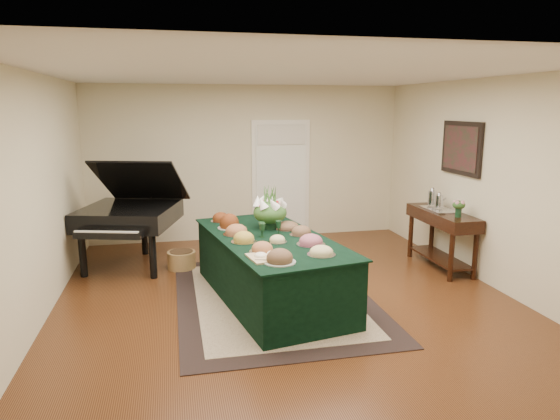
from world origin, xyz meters
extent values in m
plane|color=#32170B|center=(0.00, 0.00, 0.00)|extent=(6.00, 6.00, 0.00)
cube|color=black|center=(-0.15, 0.01, 0.01)|extent=(2.34, 3.28, 0.01)
cube|color=beige|center=(-0.15, 0.01, 0.01)|extent=(1.87, 2.81, 0.01)
cube|color=white|center=(0.60, 2.98, 1.05)|extent=(1.05, 0.04, 2.10)
cube|color=white|center=(0.60, 2.96, 1.00)|extent=(0.90, 0.06, 2.00)
cube|color=black|center=(-0.19, -0.01, 0.39)|extent=(1.59, 2.69, 0.78)
cube|color=black|center=(-0.19, -0.01, 0.78)|extent=(1.66, 2.76, 0.02)
cylinder|color=#AAB3AA|center=(-0.62, 0.52, 0.80)|extent=(0.30, 0.30, 0.01)
ellipsoid|color=maroon|center=(-0.62, 0.52, 0.87)|extent=(0.25, 0.25, 0.13)
cylinder|color=silver|center=(-0.16, -0.29, 0.80)|extent=(0.22, 0.22, 0.01)
ellipsoid|color=beige|center=(-0.16, -0.29, 0.83)|extent=(0.18, 0.18, 0.06)
cylinder|color=silver|center=(-0.57, 0.17, 0.80)|extent=(0.33, 0.33, 0.01)
ellipsoid|color=#B26A40|center=(-0.57, 0.17, 0.85)|extent=(0.27, 0.27, 0.09)
cylinder|color=silver|center=(-0.54, -0.20, 0.80)|extent=(0.29, 0.29, 0.01)
ellipsoid|color=gold|center=(-0.54, -0.20, 0.85)|extent=(0.24, 0.24, 0.09)
cylinder|color=silver|center=(0.19, -0.87, 0.80)|extent=(0.30, 0.30, 0.01)
ellipsoid|color=beige|center=(0.19, -0.87, 0.84)|extent=(0.25, 0.25, 0.07)
cylinder|color=silver|center=(-0.40, -0.63, 0.80)|extent=(0.28, 0.28, 0.01)
ellipsoid|color=#B26A40|center=(-0.40, -0.63, 0.84)|extent=(0.23, 0.23, 0.08)
cylinder|color=silver|center=(0.19, -0.47, 0.80)|extent=(0.33, 0.33, 0.01)
ellipsoid|color=#B45A6E|center=(0.19, -0.47, 0.85)|extent=(0.27, 0.27, 0.08)
cylinder|color=#AAB3AA|center=(-0.29, -1.03, 0.80)|extent=(0.33, 0.33, 0.01)
ellipsoid|color=brown|center=(-0.29, -1.03, 0.85)|extent=(0.27, 0.27, 0.10)
cylinder|color=silver|center=(0.10, 0.31, 0.80)|extent=(0.34, 0.34, 0.01)
ellipsoid|color=brown|center=(0.10, 0.31, 0.84)|extent=(0.28, 0.28, 0.07)
cylinder|color=silver|center=(-0.69, 0.93, 0.80)|extent=(0.27, 0.27, 0.01)
ellipsoid|color=maroon|center=(-0.69, 0.93, 0.85)|extent=(0.22, 0.22, 0.09)
cylinder|color=silver|center=(0.20, -0.02, 0.80)|extent=(0.29, 0.29, 0.01)
ellipsoid|color=brown|center=(0.20, -0.02, 0.85)|extent=(0.24, 0.24, 0.08)
cylinder|color=silver|center=(-0.01, 0.72, 0.80)|extent=(0.26, 0.26, 0.01)
ellipsoid|color=brown|center=(-0.01, 0.72, 0.86)|extent=(0.22, 0.22, 0.10)
cylinder|color=silver|center=(-0.01, 1.02, 0.80)|extent=(0.26, 0.26, 0.01)
ellipsoid|color=#B26A40|center=(-0.01, 1.02, 0.84)|extent=(0.22, 0.22, 0.08)
cube|color=tan|center=(-0.39, -0.85, 0.80)|extent=(0.43, 0.43, 0.02)
ellipsoid|color=white|center=(-0.45, -0.83, 0.85)|extent=(0.14, 0.14, 0.08)
ellipsoid|color=white|center=(-0.32, -0.78, 0.85)|extent=(0.12, 0.12, 0.07)
cube|color=orange|center=(-0.32, -0.92, 0.84)|extent=(0.11, 0.11, 0.05)
cylinder|color=black|center=(-0.11, 0.41, 0.88)|extent=(0.17, 0.17, 0.17)
ellipsoid|color=#315B24|center=(-0.11, 0.41, 1.00)|extent=(0.43, 0.43, 0.28)
cylinder|color=black|center=(-2.57, 1.36, 0.32)|extent=(0.10, 0.10, 0.63)
cylinder|color=black|center=(-1.62, 1.09, 0.32)|extent=(0.10, 0.10, 0.63)
cylinder|color=black|center=(-1.78, 2.31, 0.32)|extent=(0.10, 0.10, 0.63)
cube|color=black|center=(-1.94, 1.74, 0.77)|extent=(1.58, 1.64, 0.27)
cube|color=black|center=(-2.15, 1.01, 0.68)|extent=(0.93, 0.46, 0.10)
cube|color=black|center=(-1.76, 1.85, 1.25)|extent=(1.43, 1.27, 0.70)
cylinder|color=olive|center=(-1.23, 1.43, 0.13)|extent=(0.41, 0.41, 0.26)
cylinder|color=black|center=(2.31, 0.09, 0.33)|extent=(0.07, 0.07, 0.66)
cylinder|color=black|center=(2.68, 0.09, 0.33)|extent=(0.07, 0.07, 0.66)
cylinder|color=black|center=(2.31, 1.27, 0.33)|extent=(0.07, 0.07, 0.66)
cylinder|color=black|center=(2.68, 1.27, 0.33)|extent=(0.07, 0.07, 0.66)
cube|color=black|center=(2.50, 0.68, 0.75)|extent=(0.45, 1.39, 0.18)
cube|color=black|center=(2.50, 0.68, 0.15)|extent=(0.38, 1.22, 0.03)
cube|color=silver|center=(2.50, 0.78, 0.85)|extent=(0.34, 0.58, 0.02)
cylinder|color=black|center=(2.50, 0.29, 0.91)|extent=(0.09, 0.09, 0.13)
ellipsoid|color=pink|center=(2.50, 0.29, 1.02)|extent=(0.19, 0.19, 0.13)
cube|color=black|center=(2.72, 0.68, 1.75)|extent=(0.04, 0.95, 0.75)
cube|color=#511523|center=(2.69, 0.68, 1.75)|extent=(0.01, 0.82, 0.62)
camera|label=1|loc=(-1.31, -5.70, 2.32)|focal=32.00mm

